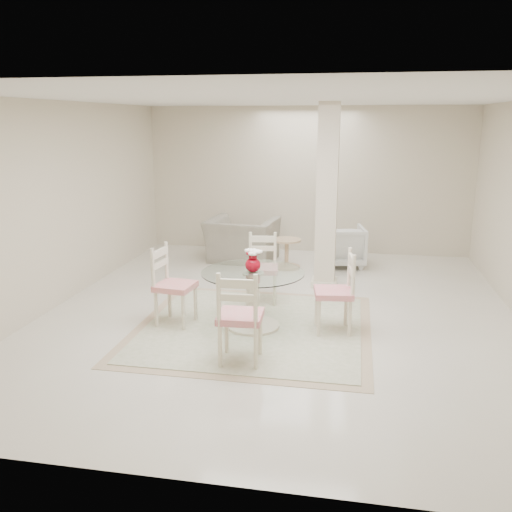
% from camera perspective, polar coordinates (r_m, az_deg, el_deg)
% --- Properties ---
extents(ground, '(7.00, 7.00, 0.00)m').
position_cam_1_polar(ground, '(7.14, 2.51, -5.94)').
color(ground, white).
rests_on(ground, ground).
extents(room_shell, '(6.02, 7.02, 2.71)m').
position_cam_1_polar(room_shell, '(6.73, 2.68, 9.07)').
color(room_shell, beige).
rests_on(room_shell, ground).
extents(column, '(0.30, 0.30, 2.70)m').
position_cam_1_polar(column, '(8.03, 7.48, 6.16)').
color(column, beige).
rests_on(column, ground).
extents(area_rug, '(2.81, 2.81, 0.02)m').
position_cam_1_polar(area_rug, '(6.62, -0.32, -7.51)').
color(area_rug, tan).
rests_on(area_rug, ground).
extents(dining_table, '(1.22, 1.22, 0.70)m').
position_cam_1_polar(dining_table, '(6.50, -0.32, -4.63)').
color(dining_table, beige).
rests_on(dining_table, ground).
extents(red_vase, '(0.21, 0.20, 0.28)m').
position_cam_1_polar(red_vase, '(6.35, -0.30, -0.45)').
color(red_vase, '#A50516').
rests_on(red_vase, dining_table).
extents(dining_chair_east, '(0.49, 0.49, 1.09)m').
position_cam_1_polar(dining_chair_east, '(6.39, 8.81, -3.12)').
color(dining_chair_east, '#F4E5C8').
rests_on(dining_chair_east, ground).
extents(dining_chair_north, '(0.47, 0.47, 1.05)m').
position_cam_1_polar(dining_chair_north, '(7.41, 0.69, -0.71)').
color(dining_chair_north, beige).
rests_on(dining_chair_north, ground).
extents(dining_chair_west, '(0.49, 0.49, 1.09)m').
position_cam_1_polar(dining_chair_west, '(6.65, -9.06, -2.42)').
color(dining_chair_west, beige).
rests_on(dining_chair_west, ground).
extents(dining_chair_south, '(0.47, 0.47, 1.11)m').
position_cam_1_polar(dining_chair_south, '(5.47, -1.77, -5.80)').
color(dining_chair_south, '#F2E9C7').
rests_on(dining_chair_south, ground).
extents(recliner_taupe, '(1.28, 1.15, 0.76)m').
position_cam_1_polar(recliner_taupe, '(9.59, -1.47, 1.69)').
color(recliner_taupe, gray).
rests_on(recliner_taupe, ground).
extents(armchair_white, '(0.87, 0.89, 0.70)m').
position_cam_1_polar(armchair_white, '(9.41, 9.00, 1.07)').
color(armchair_white, silver).
rests_on(armchair_white, ground).
extents(side_table, '(0.48, 0.48, 0.50)m').
position_cam_1_polar(side_table, '(9.16, 3.24, 0.12)').
color(side_table, tan).
rests_on(side_table, ground).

